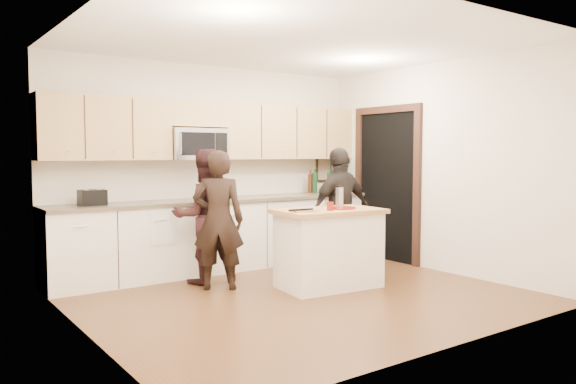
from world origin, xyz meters
TOP-DOWN VIEW (x-y plane):
  - floor at (0.00, 0.00)m, footprint 4.50×4.50m
  - room_shell at (0.00, 0.00)m, footprint 4.52×4.02m
  - back_cabinetry at (0.00, 1.69)m, footprint 4.50×0.66m
  - upper_cabinetry at (0.03, 1.83)m, footprint 4.50×0.33m
  - microwave at (-0.31, 1.80)m, footprint 0.76×0.41m
  - doorway at (2.23, 0.90)m, footprint 0.06×1.25m
  - framed_picture at (1.95, 1.98)m, footprint 0.30×0.03m
  - dish_towel at (-0.95, 1.50)m, footprint 0.34×0.60m
  - island at (0.50, 0.10)m, footprint 1.27×0.82m
  - red_plate at (0.64, 0.04)m, footprint 0.32×0.32m
  - box_grater at (0.67, 0.12)m, footprint 0.08×0.06m
  - drink_glass at (0.40, -0.04)m, footprint 0.08×0.08m
  - cutting_board at (0.09, 0.05)m, footprint 0.27×0.19m
  - tongs at (0.03, 0.00)m, footprint 0.30×0.06m
  - knife at (0.14, -0.08)m, footprint 0.17×0.04m
  - toaster at (-1.69, 1.67)m, footprint 0.28×0.22m
  - bottle_cluster at (1.73, 1.71)m, footprint 0.55×0.30m
  - orchid at (2.10, 1.72)m, footprint 0.34×0.29m
  - woman_left at (-0.57, 0.75)m, footprint 0.68×0.63m
  - woman_center at (-0.55, 1.13)m, footprint 0.87×0.74m
  - woman_right at (1.14, 0.65)m, footprint 0.96×0.45m

SIDE VIEW (x-z plane):
  - floor at x=0.00m, z-range 0.00..0.00m
  - island at x=0.50m, z-range 0.00..0.90m
  - back_cabinetry at x=0.00m, z-range 0.00..0.94m
  - woman_left at x=-0.57m, z-range 0.00..1.57m
  - woman_center at x=-0.55m, z-range 0.00..1.58m
  - dish_towel at x=-0.95m, z-range 0.56..1.04m
  - woman_right at x=1.14m, z-range 0.00..1.61m
  - red_plate at x=0.64m, z-range 0.90..0.92m
  - cutting_board at x=0.09m, z-range 0.90..0.92m
  - knife at x=0.14m, z-range 0.92..0.92m
  - tongs at x=0.03m, z-range 0.92..0.94m
  - drink_glass at x=0.40m, z-range 0.90..1.00m
  - toaster at x=-1.69m, z-range 0.94..1.12m
  - box_grater at x=0.67m, z-range 0.92..1.16m
  - bottle_cluster at x=1.73m, z-range 0.93..1.30m
  - doorway at x=2.23m, z-range 0.06..2.26m
  - orchid at x=2.10m, z-range 0.94..1.47m
  - framed_picture at x=1.95m, z-range 1.09..1.47m
  - microwave at x=-0.31m, z-range 1.45..1.85m
  - room_shell at x=0.00m, z-range 0.38..3.09m
  - upper_cabinetry at x=0.03m, z-range 1.47..2.22m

